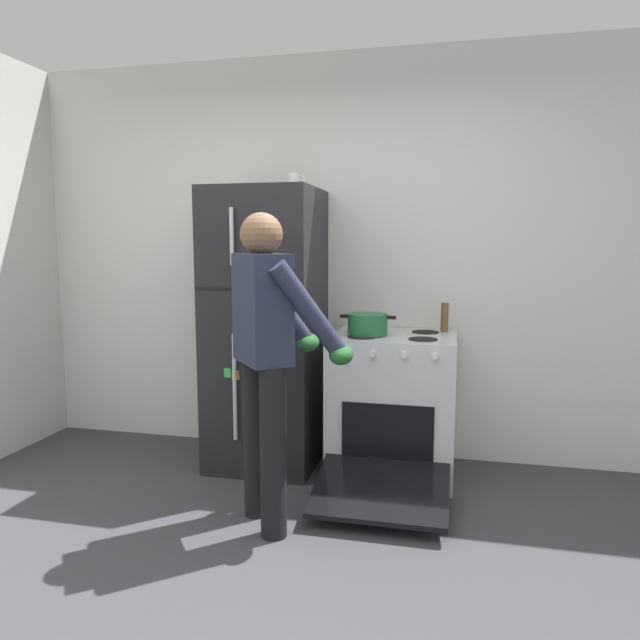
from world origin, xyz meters
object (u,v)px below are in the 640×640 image
(stove_range, at_px, (393,406))
(red_pot, at_px, (368,324))
(pepper_mill, at_px, (445,317))
(coffee_mug, at_px, (295,181))
(refrigerator, at_px, (267,329))
(person_cook, at_px, (269,344))

(stove_range, xyz_separation_m, red_pot, (-0.16, -0.03, 0.52))
(pepper_mill, bearing_deg, coffee_mug, -171.02)
(refrigerator, xyz_separation_m, red_pot, (0.67, -0.05, 0.06))
(stove_range, bearing_deg, coffee_mug, 174.05)
(person_cook, distance_m, coffee_mug, 1.26)
(red_pot, bearing_deg, stove_range, 11.45)
(person_cook, xyz_separation_m, red_pot, (0.39, 0.78, 0.01))
(red_pot, bearing_deg, pepper_mill, 28.52)
(stove_range, xyz_separation_m, person_cook, (-0.55, -0.82, 0.52))
(coffee_mug, bearing_deg, pepper_mill, 8.98)
(person_cook, relative_size, red_pot, 4.63)
(red_pot, distance_m, coffee_mug, 1.02)
(person_cook, relative_size, pepper_mill, 8.90)
(person_cook, relative_size, coffee_mug, 14.28)
(stove_range, distance_m, person_cook, 1.11)
(person_cook, bearing_deg, stove_range, 56.23)
(red_pot, bearing_deg, person_cook, -116.20)
(refrigerator, bearing_deg, coffee_mug, 15.40)
(person_cook, bearing_deg, pepper_mill, 50.71)
(stove_range, height_order, person_cook, person_cook)
(person_cook, distance_m, pepper_mill, 1.34)
(coffee_mug, bearing_deg, person_cook, -83.30)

